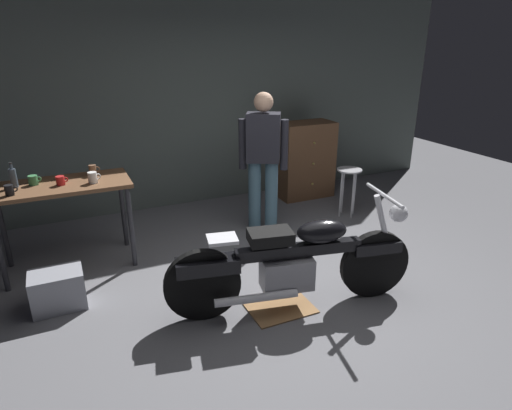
% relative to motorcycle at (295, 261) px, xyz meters
% --- Properties ---
extents(ground_plane, '(12.00, 12.00, 0.00)m').
position_rel_motorcycle_xyz_m(ground_plane, '(0.06, 0.17, -0.45)').
color(ground_plane, slate).
extents(back_wall, '(8.00, 0.12, 3.10)m').
position_rel_motorcycle_xyz_m(back_wall, '(0.06, 2.97, 1.10)').
color(back_wall, '#56605B').
rests_on(back_wall, ground_plane).
extents(workbench, '(1.30, 0.64, 0.90)m').
position_rel_motorcycle_xyz_m(workbench, '(-1.73, 1.61, 0.34)').
color(workbench, brown).
rests_on(workbench, ground_plane).
extents(motorcycle, '(2.16, 0.74, 1.00)m').
position_rel_motorcycle_xyz_m(motorcycle, '(0.00, 0.00, 0.00)').
color(motorcycle, black).
rests_on(motorcycle, ground_plane).
extents(person_standing, '(0.51, 0.38, 1.67)m').
position_rel_motorcycle_xyz_m(person_standing, '(0.45, 1.57, 0.48)').
color(person_standing, '#466779').
rests_on(person_standing, ground_plane).
extents(shop_stool, '(0.32, 0.32, 0.64)m').
position_rel_motorcycle_xyz_m(shop_stool, '(1.68, 1.55, 0.05)').
color(shop_stool, '#B2B2B7').
rests_on(shop_stool, ground_plane).
extents(wooden_dresser, '(0.80, 0.47, 1.10)m').
position_rel_motorcycle_xyz_m(wooden_dresser, '(1.57, 2.47, 0.10)').
color(wooden_dresser, brown).
rests_on(wooden_dresser, ground_plane).
extents(drip_tray, '(0.56, 0.40, 0.01)m').
position_rel_motorcycle_xyz_m(drip_tray, '(-0.12, 0.01, -0.44)').
color(drip_tray, olive).
rests_on(drip_tray, ground_plane).
extents(storage_bin, '(0.44, 0.32, 0.34)m').
position_rel_motorcycle_xyz_m(storage_bin, '(-1.88, 0.86, -0.28)').
color(storage_bin, gray).
rests_on(storage_bin, ground_plane).
extents(mug_white_ceramic, '(0.12, 0.09, 0.11)m').
position_rel_motorcycle_xyz_m(mug_white_ceramic, '(-1.42, 1.49, 0.51)').
color(mug_white_ceramic, white).
rests_on(mug_white_ceramic, workbench).
extents(mug_green_speckled, '(0.12, 0.09, 0.09)m').
position_rel_motorcycle_xyz_m(mug_green_speckled, '(-1.95, 1.67, 0.50)').
color(mug_green_speckled, '#3D7F4C').
rests_on(mug_green_speckled, workbench).
extents(mug_red_diner, '(0.11, 0.08, 0.09)m').
position_rel_motorcycle_xyz_m(mug_red_diner, '(-1.71, 1.56, 0.49)').
color(mug_red_diner, red).
rests_on(mug_red_diner, workbench).
extents(mug_brown_stoneware, '(0.11, 0.07, 0.11)m').
position_rel_motorcycle_xyz_m(mug_brown_stoneware, '(-1.40, 1.76, 0.51)').
color(mug_brown_stoneware, brown).
rests_on(mug_brown_stoneware, workbench).
extents(mug_black_matte, '(0.11, 0.08, 0.10)m').
position_rel_motorcycle_xyz_m(mug_black_matte, '(-2.14, 1.43, 0.50)').
color(mug_black_matte, black).
rests_on(mug_black_matte, workbench).
extents(bottle, '(0.06, 0.06, 0.24)m').
position_rel_motorcycle_xyz_m(bottle, '(-2.11, 1.66, 0.55)').
color(bottle, '#3F4C59').
rests_on(bottle, workbench).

